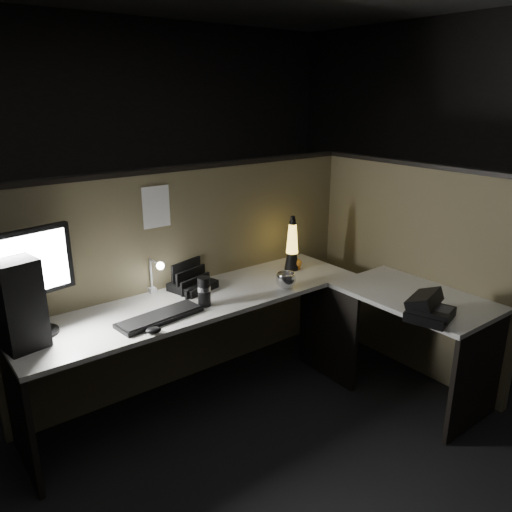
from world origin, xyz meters
TOP-DOWN VIEW (x-y plane):
  - floor at (0.00, 0.00)m, footprint 6.00×6.00m
  - room_shell at (0.00, 0.00)m, footprint 6.00×6.00m
  - partition_back at (0.00, 0.93)m, footprint 2.66×0.06m
  - partition_right at (1.33, 0.10)m, footprint 0.06×1.66m
  - desk at (0.18, 0.25)m, footprint 2.60×1.60m
  - pc_tower at (-1.22, 0.73)m, footprint 0.28×0.48m
  - monitor at (-1.09, 0.72)m, footprint 0.45×0.20m
  - keyboard at (-0.49, 0.48)m, footprint 0.53×0.23m
  - mouse at (-0.60, 0.34)m, footprint 0.10×0.09m
  - clip_lamp at (-0.34, 0.81)m, footprint 0.05×0.19m
  - organizer at (-0.10, 0.78)m, footprint 0.32×0.30m
  - lava_lamp at (0.69, 0.66)m, footprint 0.11×0.11m
  - travel_mug at (-0.18, 0.49)m, footprint 0.08×0.08m
  - steel_mug at (0.41, 0.41)m, footprint 0.18×0.18m
  - figurine at (0.72, 0.63)m, footprint 0.06×0.06m
  - pinned_paper at (-0.27, 0.90)m, footprint 0.19×0.00m
  - desk_phone at (0.76, -0.45)m, footprint 0.32×0.32m

SIDE VIEW (x-z plane):
  - floor at x=0.00m, z-range 0.00..0.00m
  - desk at x=0.18m, z-range 0.22..0.95m
  - keyboard at x=-0.49m, z-range 0.73..0.76m
  - mouse at x=-0.60m, z-range 0.73..0.76m
  - partition_back at x=0.00m, z-range 0.00..1.50m
  - partition_right at x=1.33m, z-range 0.00..1.50m
  - organizer at x=-0.10m, z-range 0.68..0.88m
  - figurine at x=0.72m, z-range 0.75..0.81m
  - steel_mug at x=0.41m, z-range 0.73..0.83m
  - desk_phone at x=0.76m, z-range 0.71..0.87m
  - travel_mug at x=-0.18m, z-range 0.73..0.91m
  - clip_lamp at x=-0.34m, z-range 0.75..1.00m
  - lava_lamp at x=0.69m, z-range 0.70..1.10m
  - pc_tower at x=-1.22m, z-range 0.73..1.20m
  - monitor at x=-1.09m, z-range 0.79..1.38m
  - pinned_paper at x=-0.27m, z-range 1.16..1.42m
  - room_shell at x=0.00m, z-range -1.38..4.62m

